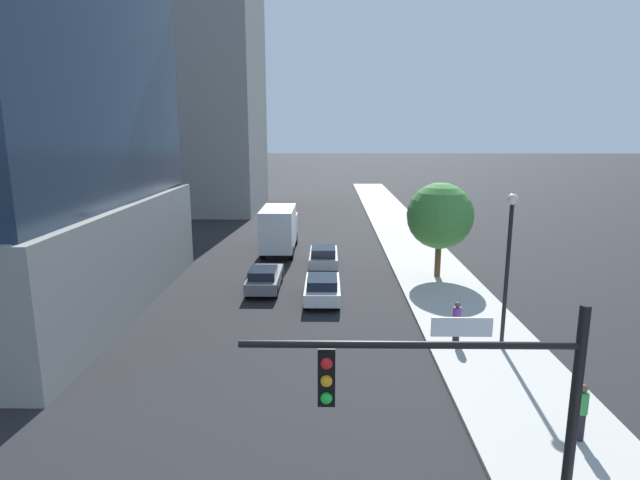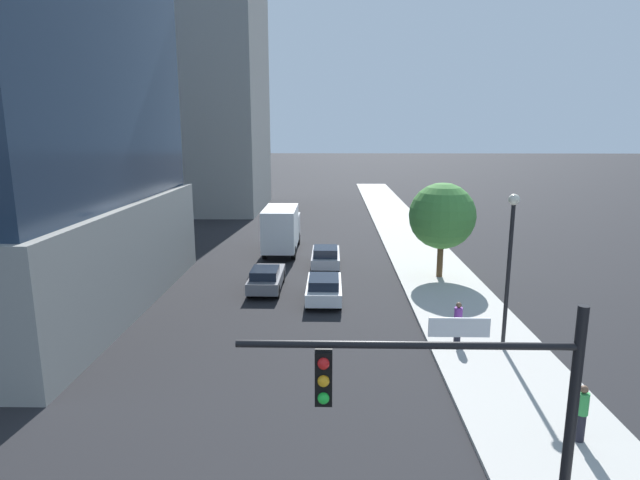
% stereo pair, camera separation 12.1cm
% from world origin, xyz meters
% --- Properties ---
extents(sidewalk, '(4.76, 120.00, 0.15)m').
position_xyz_m(sidewalk, '(8.46, 20.00, 0.07)').
color(sidewalk, '#B2AFA8').
rests_on(sidewalk, ground).
extents(construction_building, '(16.06, 16.60, 41.74)m').
position_xyz_m(construction_building, '(-13.04, 53.24, 17.11)').
color(construction_building, gray).
rests_on(construction_building, ground).
extents(traffic_light_pole, '(6.31, 0.48, 5.66)m').
position_xyz_m(traffic_light_pole, '(4.32, 2.66, 3.96)').
color(traffic_light_pole, black).
rests_on(traffic_light_pole, sidewalk).
extents(street_lamp, '(0.44, 0.44, 6.30)m').
position_xyz_m(street_lamp, '(9.03, 13.86, 4.23)').
color(street_lamp, black).
rests_on(street_lamp, sidewalk).
extents(street_tree, '(3.94, 3.94, 5.70)m').
position_xyz_m(street_tree, '(8.55, 24.34, 3.87)').
color(street_tree, brown).
rests_on(street_tree, sidewalk).
extents(car_white, '(1.82, 4.29, 1.42)m').
position_xyz_m(car_white, '(1.62, 20.03, 0.73)').
color(car_white, silver).
rests_on(car_white, ground).
extents(car_gray, '(1.74, 4.45, 1.41)m').
position_xyz_m(car_gray, '(-1.66, 21.83, 0.71)').
color(car_gray, slate).
rests_on(car_gray, ground).
extents(car_silver, '(1.82, 4.48, 1.46)m').
position_xyz_m(car_silver, '(1.62, 27.12, 0.71)').
color(car_silver, '#B7B7BC').
rests_on(car_silver, ground).
extents(box_truck, '(2.29, 7.10, 3.44)m').
position_xyz_m(box_truck, '(-1.66, 30.99, 1.86)').
color(box_truck, silver).
rests_on(box_truck, ground).
extents(pedestrian_green_shirt, '(0.34, 0.34, 1.70)m').
position_xyz_m(pedestrian_green_shirt, '(9.11, 7.35, 1.02)').
color(pedestrian_green_shirt, black).
rests_on(pedestrian_green_shirt, sidewalk).
extents(pedestrian_purple_shirt, '(0.34, 0.34, 1.76)m').
position_xyz_m(pedestrian_purple_shirt, '(7.27, 14.31, 1.05)').
color(pedestrian_purple_shirt, black).
rests_on(pedestrian_purple_shirt, sidewalk).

